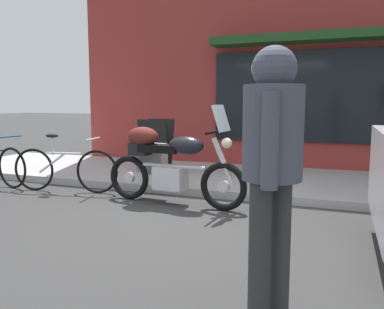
% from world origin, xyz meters
% --- Properties ---
extents(ground_plane, '(80.00, 80.00, 0.00)m').
position_xyz_m(ground_plane, '(0.00, 0.00, 0.00)').
color(ground_plane, '#363636').
extents(touring_motorcycle, '(2.16, 0.77, 1.41)m').
position_xyz_m(touring_motorcycle, '(-0.49, 0.84, 0.61)').
color(touring_motorcycle, black).
rests_on(touring_motorcycle, ground_plane).
extents(parked_bicycle, '(1.77, 0.51, 0.94)m').
position_xyz_m(parked_bicycle, '(-2.33, 0.92, 0.38)').
color(parked_bicycle, black).
rests_on(parked_bicycle, ground_plane).
extents(pedestrian_walking, '(0.42, 0.56, 1.79)m').
position_xyz_m(pedestrian_walking, '(1.46, -1.79, 1.13)').
color(pedestrian_walking, '#2F2F2F').
rests_on(pedestrian_walking, ground_plane).
extents(sandwich_board_sign, '(0.55, 0.43, 1.01)m').
position_xyz_m(sandwich_board_sign, '(-1.37, 2.33, 0.63)').
color(sandwich_board_sign, black).
rests_on(sandwich_board_sign, sidewalk_curb).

